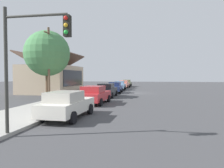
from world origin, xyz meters
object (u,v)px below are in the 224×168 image
(car_charcoal, at_px, (107,90))
(traffic_light_main, at_px, (30,50))
(car_cherry, at_px, (95,95))
(car_navy, at_px, (115,87))
(shade_tree, at_px, (47,54))
(car_coral, at_px, (124,84))
(utility_pole_wooden, at_px, (49,62))
(car_ivory, at_px, (67,104))
(car_skyblue, at_px, (120,85))
(car_olive, at_px, (127,83))
(fire_hydrant_red, at_px, (120,85))

(car_charcoal, xyz_separation_m, traffic_light_main, (-16.48, -0.23, 2.67))
(car_cherry, height_order, car_navy, same)
(car_navy, relative_size, shade_tree, 0.58)
(car_coral, distance_m, utility_pole_wooden, 22.79)
(car_ivory, xyz_separation_m, traffic_light_main, (-3.96, -0.08, 2.68))
(car_charcoal, relative_size, car_coral, 1.02)
(car_skyblue, relative_size, traffic_light_main, 0.88)
(car_skyblue, bearing_deg, car_navy, 179.63)
(car_ivory, xyz_separation_m, car_olive, (37.02, 0.18, 0.00))
(car_olive, relative_size, utility_pole_wooden, 0.65)
(car_charcoal, distance_m, car_coral, 18.28)
(traffic_light_main, xyz_separation_m, fire_hydrant_red, (38.86, 1.66, -2.99))
(car_cherry, distance_m, fire_hydrant_red, 28.50)
(car_ivory, relative_size, car_cherry, 0.98)
(car_charcoal, distance_m, utility_pole_wooden, 7.24)
(car_cherry, relative_size, car_navy, 1.08)
(car_ivory, bearing_deg, car_cherry, 2.72)
(car_coral, bearing_deg, fire_hydrant_red, 21.15)
(car_navy, distance_m, shade_tree, 11.21)
(car_skyblue, height_order, traffic_light_main, traffic_light_main)
(car_ivory, bearing_deg, shade_tree, 34.48)
(car_charcoal, bearing_deg, shade_tree, 109.57)
(traffic_light_main, bearing_deg, utility_pole_wooden, 23.77)
(car_navy, xyz_separation_m, traffic_light_main, (-22.49, -0.16, 2.68))
(car_coral, relative_size, fire_hydrant_red, 6.65)
(car_ivory, bearing_deg, car_skyblue, 3.01)
(car_charcoal, xyz_separation_m, car_coral, (18.28, -0.01, -0.00))
(shade_tree, relative_size, traffic_light_main, 1.44)
(car_skyblue, height_order, shade_tree, shade_tree)
(car_ivory, xyz_separation_m, car_skyblue, (25.02, 0.27, -0.00))
(fire_hydrant_red, bearing_deg, utility_pole_wooden, 171.26)
(car_charcoal, bearing_deg, car_navy, -0.40)
(car_skyblue, xyz_separation_m, car_olive, (12.00, -0.09, 0.00))
(car_coral, bearing_deg, car_skyblue, -179.69)
(car_ivory, distance_m, traffic_light_main, 4.78)
(fire_hydrant_red, bearing_deg, car_cherry, -176.90)
(car_navy, distance_m, car_skyblue, 6.49)
(fire_hydrant_red, bearing_deg, shade_tree, 168.76)
(car_navy, bearing_deg, fire_hydrant_red, 3.58)
(car_cherry, relative_size, traffic_light_main, 0.91)
(traffic_light_main, bearing_deg, car_skyblue, 0.69)
(traffic_light_main, bearing_deg, shade_tree, 24.65)
(car_navy, height_order, car_olive, same)
(car_cherry, relative_size, car_olive, 0.97)
(car_ivory, distance_m, car_coral, 30.80)
(car_cherry, height_order, utility_pole_wooden, utility_pole_wooden)
(car_ivory, height_order, car_cherry, same)
(shade_tree, distance_m, traffic_light_main, 15.77)
(car_coral, height_order, car_olive, same)
(car_cherry, height_order, traffic_light_main, traffic_light_main)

